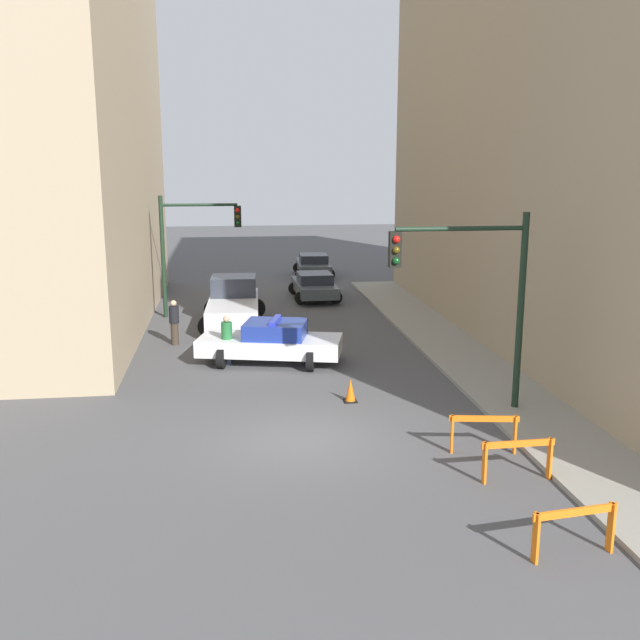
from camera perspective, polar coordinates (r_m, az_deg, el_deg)
The scene contains 14 objects.
ground_plane at distance 17.48m, azimuth -1.44°, elevation -9.52°, with size 120.00×120.00×0.00m, color #4C4C4F.
sidewalk_right at distance 19.07m, azimuth 17.62°, elevation -8.01°, with size 2.40×44.00×0.12m.
traffic_light_near at distance 18.78m, azimuth 12.60°, elevation 2.94°, with size 3.64×0.35×5.20m.
traffic_light_far at distance 30.97m, azimuth -10.48°, elevation 6.44°, with size 3.44×0.35×5.20m.
police_car at distance 23.74m, azimuth -3.91°, elevation -1.74°, with size 5.01×3.04×1.52m.
white_truck at distance 29.43m, azimuth -6.94°, elevation 1.35°, with size 2.79×5.48×1.90m.
parked_car_near at distance 34.83m, azimuth -0.45°, elevation 2.78°, with size 2.34×4.34×1.31m.
parked_car_mid at distance 41.95m, azimuth -0.53°, elevation 4.44°, with size 2.40×4.37×1.31m.
pedestrian_crossing at distance 23.63m, azimuth -7.46°, elevation -1.54°, with size 0.43×0.43×1.66m.
pedestrian_corner at distance 26.56m, azimuth -11.58°, elevation -0.13°, with size 0.48×0.48×1.66m.
barrier_front at distance 13.16m, azimuth 19.70°, elevation -15.09°, with size 1.59×0.34×0.90m.
barrier_mid at distance 15.67m, azimuth 15.54°, elevation -10.24°, with size 1.60×0.20×0.90m.
barrier_back at distance 16.91m, azimuth 12.97°, elevation -8.38°, with size 1.59×0.39×0.90m.
traffic_cone at distance 20.00m, azimuth 2.45°, elevation -5.68°, with size 0.36×0.36×0.66m.
Camera 1 is at (-1.66, -16.12, 6.55)m, focal length 40.00 mm.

